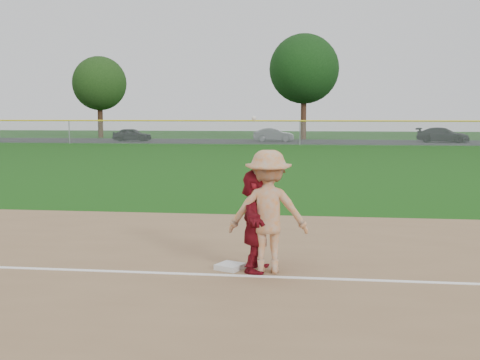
# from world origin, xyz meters

# --- Properties ---
(ground) EXTENTS (160.00, 160.00, 0.00)m
(ground) POSITION_xyz_m (0.00, 0.00, 0.00)
(ground) COLOR #13450D
(ground) RESTS_ON ground
(foul_line) EXTENTS (60.00, 0.10, 0.01)m
(foul_line) POSITION_xyz_m (0.00, -0.80, 0.03)
(foul_line) COLOR white
(foul_line) RESTS_ON infield_dirt
(parking_asphalt) EXTENTS (120.00, 10.00, 0.01)m
(parking_asphalt) POSITION_xyz_m (0.00, 46.00, 0.01)
(parking_asphalt) COLOR black
(parking_asphalt) RESTS_ON ground
(first_base) EXTENTS (0.52, 0.52, 0.09)m
(first_base) POSITION_xyz_m (0.08, -0.40, 0.06)
(first_base) COLOR silver
(first_base) RESTS_ON infield_dirt
(base_runner) EXTENTS (0.62, 1.59, 1.67)m
(base_runner) POSITION_xyz_m (0.52, -0.43, 0.86)
(base_runner) COLOR maroon
(base_runner) RESTS_ON infield_dirt
(car_left) EXTENTS (3.65, 1.54, 1.23)m
(car_left) POSITION_xyz_m (-15.92, 44.99, 0.63)
(car_left) COLOR black
(car_left) RESTS_ON parking_asphalt
(car_mid) EXTENTS (3.91, 1.97, 1.23)m
(car_mid) POSITION_xyz_m (-2.67, 46.18, 0.63)
(car_mid) COLOR #54565B
(car_mid) RESTS_ON parking_asphalt
(car_right) EXTENTS (4.97, 3.32, 1.34)m
(car_right) POSITION_xyz_m (12.67, 46.14, 0.68)
(car_right) COLOR black
(car_right) RESTS_ON parking_asphalt
(first_base_play) EXTENTS (1.33, 0.81, 2.53)m
(first_base_play) POSITION_xyz_m (0.72, -0.48, 1.02)
(first_base_play) COLOR #A7A7A9
(first_base_play) RESTS_ON infield_dirt
(outfield_fence) EXTENTS (110.00, 0.12, 110.00)m
(outfield_fence) POSITION_xyz_m (0.00, 40.00, 1.96)
(outfield_fence) COLOR #999EA0
(outfield_fence) RESTS_ON ground
(tree_1) EXTENTS (5.80, 5.80, 8.75)m
(tree_1) POSITION_xyz_m (-22.00, 53.00, 5.83)
(tree_1) COLOR #341E12
(tree_1) RESTS_ON ground
(tree_2) EXTENTS (7.00, 7.00, 10.58)m
(tree_2) POSITION_xyz_m (0.00, 51.50, 7.06)
(tree_2) COLOR #3A2115
(tree_2) RESTS_ON ground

